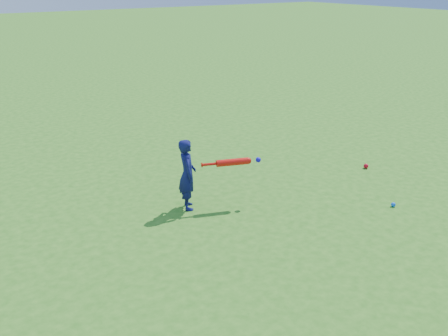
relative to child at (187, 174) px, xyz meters
name	(u,v)px	position (x,y,z in m)	size (l,w,h in m)	color
ground	(175,218)	(-0.30, -0.17, -0.48)	(80.00, 80.00, 0.00)	#2D721B
child	(187,174)	(0.00, 0.00, 0.00)	(0.35, 0.23, 0.96)	#10134E
ground_ball_red	(366,166)	(3.13, -0.36, -0.44)	(0.08, 0.08, 0.08)	red
ground_ball_blue	(393,205)	(2.31, -1.55, -0.45)	(0.06, 0.06, 0.06)	blue
bat_swing	(235,162)	(0.58, -0.26, 0.13)	(0.79, 0.33, 0.09)	red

